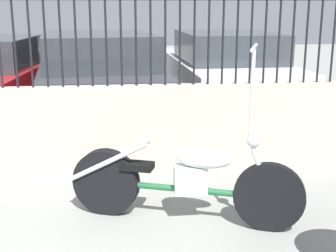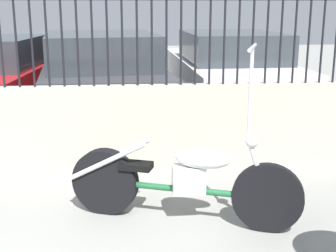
{
  "view_description": "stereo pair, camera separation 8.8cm",
  "coord_description": "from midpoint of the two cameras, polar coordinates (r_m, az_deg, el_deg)",
  "views": [
    {
      "loc": [
        1.2,
        -2.14,
        1.86
      ],
      "look_at": [
        1.7,
        2.31,
        0.7
      ],
      "focal_mm": 50.0,
      "sensor_mm": 36.0,
      "label": 1
    },
    {
      "loc": [
        1.29,
        -2.15,
        1.86
      ],
      "look_at": [
        1.7,
        2.31,
        0.7
      ],
      "focal_mm": 50.0,
      "sensor_mm": 36.0,
      "label": 2
    }
  ],
  "objects": [
    {
      "name": "car_dark_grey",
      "position": [
        7.88,
        -7.73,
        6.03
      ],
      "size": [
        2.38,
        4.75,
        1.43
      ],
      "rotation": [
        0.0,
        0.0,
        1.68
      ],
      "color": "black",
      "rests_on": "ground_plane"
    },
    {
      "name": "car_white",
      "position": [
        8.47,
        7.72,
        6.59
      ],
      "size": [
        1.83,
        4.4,
        1.41
      ],
      "rotation": [
        0.0,
        0.0,
        1.59
      ],
      "color": "black",
      "rests_on": "ground_plane"
    },
    {
      "name": "low_wall",
      "position": [
        5.42,
        -18.41,
        -0.74
      ],
      "size": [
        9.05,
        0.18,
        1.0
      ],
      "color": "#B2A893",
      "rests_on": "ground_plane"
    },
    {
      "name": "fence_railing",
      "position": [
        5.26,
        -19.37,
        10.87
      ],
      "size": [
        9.05,
        0.04,
        0.94
      ],
      "color": "black",
      "rests_on": "low_wall"
    },
    {
      "name": "motorcycle_green",
      "position": [
        4.11,
        1.18,
        -6.52
      ],
      "size": [
        1.98,
        0.88,
        1.56
      ],
      "rotation": [
        0.0,
        0.0,
        -0.35
      ],
      "color": "black",
      "rests_on": "ground_plane"
    }
  ]
}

